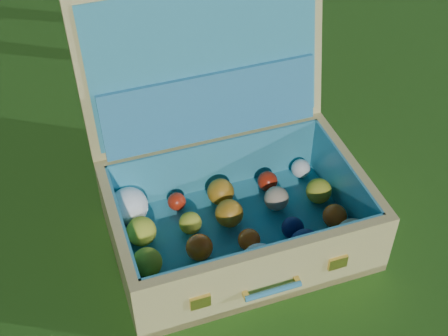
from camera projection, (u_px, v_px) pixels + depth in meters
The scene contains 2 objects.
ground at pixel (171, 273), 1.49m from camera, with size 60.00×60.00×0.00m, color #215114.
suitcase at pixel (227, 173), 1.51m from camera, with size 0.67×0.60×0.58m.
Camera 1 is at (-0.29, -0.88, 1.20)m, focal length 50.00 mm.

